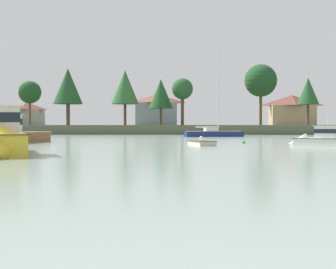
{
  "coord_description": "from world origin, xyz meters",
  "views": [
    {
      "loc": [
        8.57,
        -13.89,
        1.92
      ],
      "look_at": [
        6.59,
        37.19,
        0.87
      ],
      "focal_mm": 52.12,
      "sensor_mm": 36.0,
      "label": 1
    }
  ],
  "objects_px": {
    "dinghy_sand": "(8,135)",
    "dinghy_cream": "(202,144)",
    "mooring_buoy_white": "(201,138)",
    "mooring_buoy_green": "(244,143)",
    "sailboat_navy": "(214,135)",
    "cruiser_white": "(321,142)",
    "cruiser_wood": "(0,137)"
  },
  "relations": [
    {
      "from": "mooring_buoy_white",
      "to": "mooring_buoy_green",
      "type": "relative_size",
      "value": 1.35
    },
    {
      "from": "sailboat_navy",
      "to": "dinghy_cream",
      "type": "distance_m",
      "value": 32.64
    },
    {
      "from": "cruiser_wood",
      "to": "dinghy_sand",
      "type": "relative_size",
      "value": 3.48
    },
    {
      "from": "dinghy_sand",
      "to": "mooring_buoy_white",
      "type": "xyz_separation_m",
      "value": [
        31.59,
        -12.64,
        -0.04
      ]
    },
    {
      "from": "dinghy_cream",
      "to": "mooring_buoy_white",
      "type": "xyz_separation_m",
      "value": [
        0.62,
        21.77,
        -0.06
      ]
    },
    {
      "from": "sailboat_navy",
      "to": "dinghy_sand",
      "type": "bearing_deg",
      "value": 176.8
    },
    {
      "from": "cruiser_white",
      "to": "mooring_buoy_green",
      "type": "height_order",
      "value": "cruiser_white"
    },
    {
      "from": "dinghy_sand",
      "to": "sailboat_navy",
      "type": "bearing_deg",
      "value": -3.2
    },
    {
      "from": "cruiser_wood",
      "to": "dinghy_sand",
      "type": "xyz_separation_m",
      "value": [
        -10.69,
        30.62,
        -0.52
      ]
    },
    {
      "from": "cruiser_wood",
      "to": "dinghy_sand",
      "type": "height_order",
      "value": "cruiser_wood"
    },
    {
      "from": "cruiser_wood",
      "to": "sailboat_navy",
      "type": "bearing_deg",
      "value": 51.11
    },
    {
      "from": "sailboat_navy",
      "to": "cruiser_white",
      "type": "distance_m",
      "value": 34.55
    },
    {
      "from": "dinghy_cream",
      "to": "mooring_buoy_green",
      "type": "xyz_separation_m",
      "value": [
        4.47,
        5.3,
        -0.08
      ]
    },
    {
      "from": "mooring_buoy_white",
      "to": "sailboat_navy",
      "type": "bearing_deg",
      "value": 78.08
    },
    {
      "from": "dinghy_sand",
      "to": "mooring_buoy_green",
      "type": "relative_size",
      "value": 7.7
    },
    {
      "from": "dinghy_sand",
      "to": "mooring_buoy_white",
      "type": "relative_size",
      "value": 5.71
    },
    {
      "from": "sailboat_navy",
      "to": "dinghy_cream",
      "type": "relative_size",
      "value": 3.52
    },
    {
      "from": "sailboat_navy",
      "to": "mooring_buoy_green",
      "type": "height_order",
      "value": "sailboat_navy"
    },
    {
      "from": "dinghy_sand",
      "to": "dinghy_cream",
      "type": "relative_size",
      "value": 0.79
    },
    {
      "from": "cruiser_wood",
      "to": "sailboat_navy",
      "type": "relative_size",
      "value": 0.78
    },
    {
      "from": "mooring_buoy_white",
      "to": "mooring_buoy_green",
      "type": "bearing_deg",
      "value": -76.84
    },
    {
      "from": "sailboat_navy",
      "to": "cruiser_white",
      "type": "relative_size",
      "value": 2.13
    },
    {
      "from": "mooring_buoy_white",
      "to": "cruiser_white",
      "type": "bearing_deg",
      "value": -66.65
    },
    {
      "from": "cruiser_wood",
      "to": "sailboat_navy",
      "type": "distance_m",
      "value": 36.91
    },
    {
      "from": "sailboat_navy",
      "to": "dinghy_cream",
      "type": "bearing_deg",
      "value": -95.07
    },
    {
      "from": "cruiser_white",
      "to": "sailboat_navy",
      "type": "bearing_deg",
      "value": 102.78
    },
    {
      "from": "cruiser_wood",
      "to": "dinghy_sand",
      "type": "bearing_deg",
      "value": 109.24
    },
    {
      "from": "sailboat_navy",
      "to": "cruiser_white",
      "type": "bearing_deg",
      "value": -77.22
    },
    {
      "from": "sailboat_navy",
      "to": "mooring_buoy_green",
      "type": "xyz_separation_m",
      "value": [
        1.58,
        -27.22,
        -0.22
      ]
    },
    {
      "from": "cruiser_wood",
      "to": "mooring_buoy_white",
      "type": "bearing_deg",
      "value": 40.71
    },
    {
      "from": "dinghy_sand",
      "to": "cruiser_white",
      "type": "distance_m",
      "value": 54.67
    },
    {
      "from": "cruiser_wood",
      "to": "sailboat_navy",
      "type": "xyz_separation_m",
      "value": [
        23.17,
        28.73,
        -0.35
      ]
    }
  ]
}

